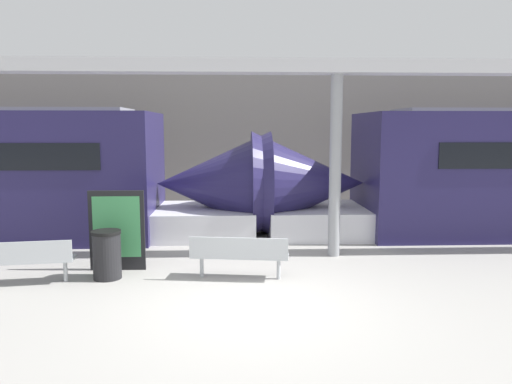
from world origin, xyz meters
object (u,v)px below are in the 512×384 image
(bench_far, at_px, (24,258))
(trash_bin, at_px, (107,255))
(support_column_near, at_px, (335,167))
(poster_board, at_px, (117,230))
(bench_near, at_px, (239,253))

(bench_far, bearing_deg, trash_bin, 5.50)
(bench_far, relative_size, trash_bin, 1.92)
(bench_far, xyz_separation_m, trash_bin, (1.35, 0.31, -0.03))
(support_column_near, bearing_deg, poster_board, -168.20)
(bench_far, height_order, trash_bin, trash_bin)
(bench_near, bearing_deg, bench_far, -169.73)
(trash_bin, bearing_deg, poster_board, 82.91)
(support_column_near, bearing_deg, bench_near, -141.74)
(poster_board, height_order, support_column_near, support_column_near)
(bench_near, relative_size, support_column_near, 0.47)
(bench_near, height_order, poster_board, poster_board)
(trash_bin, bearing_deg, bench_far, -166.91)
(trash_bin, bearing_deg, bench_near, -3.62)
(bench_near, height_order, trash_bin, trash_bin)
(bench_far, relative_size, support_column_near, 0.44)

